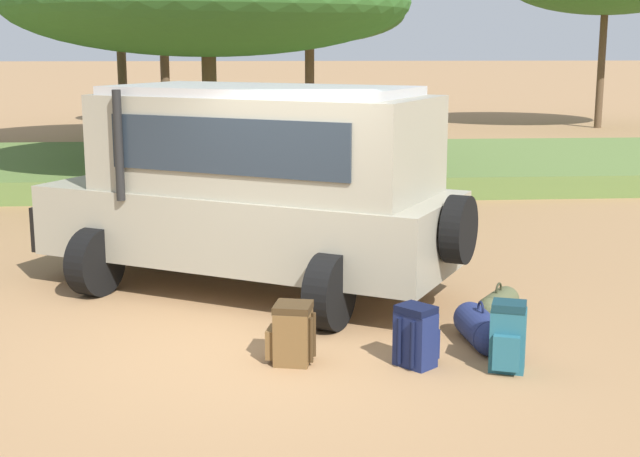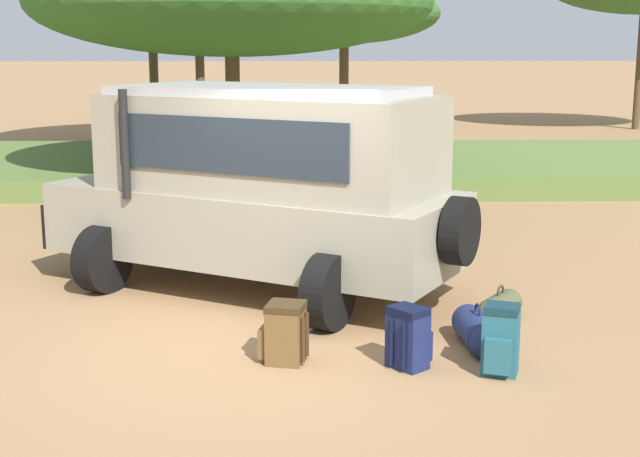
% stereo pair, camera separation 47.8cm
% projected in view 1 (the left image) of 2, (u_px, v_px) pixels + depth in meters
% --- Properties ---
extents(ground_plane, '(320.00, 320.00, 0.00)m').
position_uv_depth(ground_plane, '(262.00, 349.00, 8.66)').
color(ground_plane, '#9E754C').
extents(grass_bank, '(120.00, 7.00, 0.44)m').
position_uv_depth(grass_bank, '(255.00, 167.00, 20.02)').
color(grass_bank, '#5B7538').
rests_on(grass_bank, ground_plane).
extents(safari_vehicle, '(5.30, 4.07, 2.44)m').
position_uv_depth(safari_vehicle, '(255.00, 184.00, 10.47)').
color(safari_vehicle, gray).
rests_on(safari_vehicle, ground_plane).
extents(backpack_beside_front_wheel, '(0.44, 0.44, 0.58)m').
position_uv_depth(backpack_beside_front_wheel, '(416.00, 337.00, 8.16)').
color(backpack_beside_front_wheel, navy).
rests_on(backpack_beside_front_wheel, ground_plane).
extents(backpack_cluster_center, '(0.38, 0.42, 0.64)m').
position_uv_depth(backpack_cluster_center, '(508.00, 338.00, 8.03)').
color(backpack_cluster_center, '#235B6B').
rests_on(backpack_cluster_center, ground_plane).
extents(backpack_near_rear_wheel, '(0.48, 0.43, 0.56)m').
position_uv_depth(backpack_near_rear_wheel, '(292.00, 334.00, 8.26)').
color(backpack_near_rear_wheel, brown).
rests_on(backpack_near_rear_wheel, ground_plane).
extents(duffel_bag_low_black_case, '(0.58, 0.71, 0.40)m').
position_uv_depth(duffel_bag_low_black_case, '(498.00, 305.00, 9.62)').
color(duffel_bag_low_black_case, '#4C5133').
rests_on(duffel_bag_low_black_case, ground_plane).
extents(duffel_bag_soft_canvas, '(0.39, 0.98, 0.45)m').
position_uv_depth(duffel_bag_soft_canvas, '(480.00, 328.00, 8.75)').
color(duffel_bag_soft_canvas, navy).
rests_on(duffel_bag_soft_canvas, ground_plane).
extents(acacia_tree_centre_back, '(4.53, 4.64, 4.72)m').
position_uv_depth(acacia_tree_centre_back, '(163.00, 15.00, 32.55)').
color(acacia_tree_centre_back, brown).
rests_on(acacia_tree_centre_back, ground_plane).
extents(acacia_tree_right_mid, '(7.96, 7.65, 4.74)m').
position_uv_depth(acacia_tree_right_mid, '(207.00, 3.00, 17.38)').
color(acacia_tree_right_mid, brown).
rests_on(acacia_tree_right_mid, ground_plane).
extents(acacia_tree_far_right, '(7.24, 6.74, 5.20)m').
position_uv_depth(acacia_tree_far_right, '(309.00, 14.00, 33.51)').
color(acacia_tree_far_right, brown).
rests_on(acacia_tree_far_right, ground_plane).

